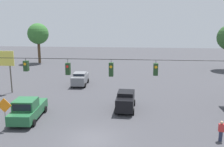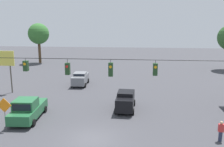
# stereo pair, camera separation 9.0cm
# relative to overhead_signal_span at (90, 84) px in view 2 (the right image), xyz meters

# --- Properties ---
(ground_plane) EXTENTS (140.00, 140.00, 0.00)m
(ground_plane) POSITION_rel_overhead_signal_span_xyz_m (0.07, -0.36, -4.57)
(ground_plane) COLOR #3D3D42
(overhead_signal_span) EXTENTS (23.24, 0.38, 7.24)m
(overhead_signal_span) POSITION_rel_overhead_signal_span_xyz_m (0.00, 0.00, 0.00)
(overhead_signal_span) COLOR #4C473D
(overhead_signal_span) RESTS_ON ground_plane
(sedan_black_crossing_near) EXTENTS (2.08, 4.43, 1.97)m
(sedan_black_crossing_near) POSITION_rel_overhead_signal_span_xyz_m (-2.35, -7.33, -3.55)
(sedan_black_crossing_near) COLOR black
(sedan_black_crossing_near) RESTS_ON ground_plane
(pickup_truck_green_parked_shoulder) EXTENTS (2.55, 5.48, 2.12)m
(pickup_truck_green_parked_shoulder) POSITION_rel_overhead_signal_span_xyz_m (6.72, -3.78, -3.60)
(pickup_truck_green_parked_shoulder) COLOR #236038
(pickup_truck_green_parked_shoulder) RESTS_ON ground_plane
(sedan_grey_withflow_far) EXTENTS (2.20, 4.41, 1.84)m
(sedan_grey_withflow_far) POSITION_rel_overhead_signal_span_xyz_m (4.64, -17.02, -3.61)
(sedan_grey_withflow_far) COLOR slate
(sedan_grey_withflow_far) RESTS_ON ground_plane
(traffic_cone_nearest) EXTENTS (0.32, 0.32, 0.73)m
(traffic_cone_nearest) POSITION_rel_overhead_signal_span_xyz_m (6.90, -2.67, -4.21)
(traffic_cone_nearest) COLOR orange
(traffic_cone_nearest) RESTS_ON ground_plane
(traffic_cone_second) EXTENTS (0.32, 0.32, 0.73)m
(traffic_cone_second) POSITION_rel_overhead_signal_span_xyz_m (6.83, -5.48, -4.21)
(traffic_cone_second) COLOR orange
(traffic_cone_second) RESTS_ON ground_plane
(traffic_cone_third) EXTENTS (0.32, 0.32, 0.73)m
(traffic_cone_third) POSITION_rel_overhead_signal_span_xyz_m (7.09, -8.12, -4.21)
(traffic_cone_third) COLOR orange
(traffic_cone_third) RESTS_ON ground_plane
(roadside_billboard) EXTENTS (3.93, 0.16, 5.44)m
(roadside_billboard) POSITION_rel_overhead_signal_span_xyz_m (14.01, -12.29, -0.54)
(roadside_billboard) COLOR #4C473D
(roadside_billboard) RESTS_ON ground_plane
(work_zone_sign) EXTENTS (1.27, 0.06, 2.84)m
(work_zone_sign) POSITION_rel_overhead_signal_span_xyz_m (7.63, -1.32, -2.59)
(work_zone_sign) COLOR slate
(work_zone_sign) RESTS_ON ground_plane
(pedestrian) EXTENTS (0.40, 0.28, 1.65)m
(pedestrian) POSITION_rel_overhead_signal_span_xyz_m (-9.98, -0.92, -3.75)
(pedestrian) COLOR #2D334C
(pedestrian) RESTS_ON ground_plane
(tree_horizon_left) EXTENTS (4.53, 4.53, 8.70)m
(tree_horizon_left) POSITION_rel_overhead_signal_span_xyz_m (17.87, -35.50, 1.79)
(tree_horizon_left) COLOR #4C3823
(tree_horizon_left) RESTS_ON ground_plane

